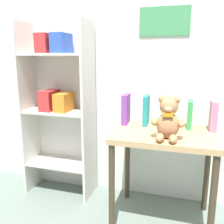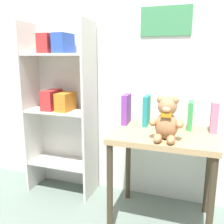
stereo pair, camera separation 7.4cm
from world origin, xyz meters
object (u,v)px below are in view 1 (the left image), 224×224
display_table (164,146)px  teddy_bear (168,120)px  book_standing_teal (146,110)px  book_standing_yellow (168,112)px  bookshelf_side (60,102)px  book_standing_green (190,114)px  book_standing_pink (213,116)px  book_standing_purple (126,109)px

display_table → teddy_bear: (0.02, -0.13, 0.22)m
teddy_bear → book_standing_teal: (-0.17, 0.28, -0.01)m
book_standing_teal → book_standing_yellow: size_ratio=1.03×
bookshelf_side → teddy_bear: bookshelf_side is taller
book_standing_green → book_standing_pink: book_standing_pink is taller
display_table → book_standing_green: (0.15, 0.15, 0.20)m
book_standing_teal → book_standing_pink: size_ratio=1.06×
book_standing_purple → book_standing_teal: size_ratio=1.02×
book_standing_purple → book_standing_green: size_ratio=1.13×
display_table → book_standing_green: size_ratio=3.45×
book_standing_pink → book_standing_purple: bearing=-179.9°
book_standing_purple → book_standing_pink: book_standing_purple is taller
teddy_bear → book_standing_teal: 0.33m
teddy_bear → book_standing_green: (0.13, 0.28, -0.02)m
bookshelf_side → display_table: bearing=-13.0°
bookshelf_side → teddy_bear: (0.90, -0.33, -0.01)m
display_table → book_standing_green: 0.29m
bookshelf_side → display_table: size_ratio=2.13×
book_standing_yellow → book_standing_pink: 0.30m
teddy_bear → book_standing_pink: size_ratio=1.30×
book_standing_yellow → display_table: bearing=-88.2°
book_standing_teal → book_standing_yellow: (0.15, 0.01, -0.00)m
book_standing_yellow → book_standing_teal: bearing=-174.9°
book_standing_purple → book_standing_pink: bearing=-2.5°
teddy_bear → book_standing_green: 0.31m
bookshelf_side → book_standing_green: 1.03m
display_table → book_standing_pink: (0.30, 0.14, 0.20)m
teddy_bear → book_standing_green: teddy_bear is taller
display_table → book_standing_teal: 0.29m
display_table → bookshelf_side: bearing=167.0°
bookshelf_side → book_standing_teal: size_ratio=6.58×
bookshelf_side → book_standing_yellow: bookshelf_side is taller
book_standing_purple → book_standing_teal: 0.15m
bookshelf_side → book_standing_yellow: 0.88m
bookshelf_side → teddy_bear: 0.96m
book_standing_teal → book_standing_pink: book_standing_teal is taller
book_standing_purple → teddy_bear: bearing=-42.3°
book_standing_purple → book_standing_yellow: 0.30m
display_table → book_standing_purple: book_standing_purple is taller
book_standing_yellow → teddy_bear: bearing=-83.4°
book_standing_purple → book_standing_green: 0.45m
book_standing_teal → book_standing_green: size_ratio=1.12×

